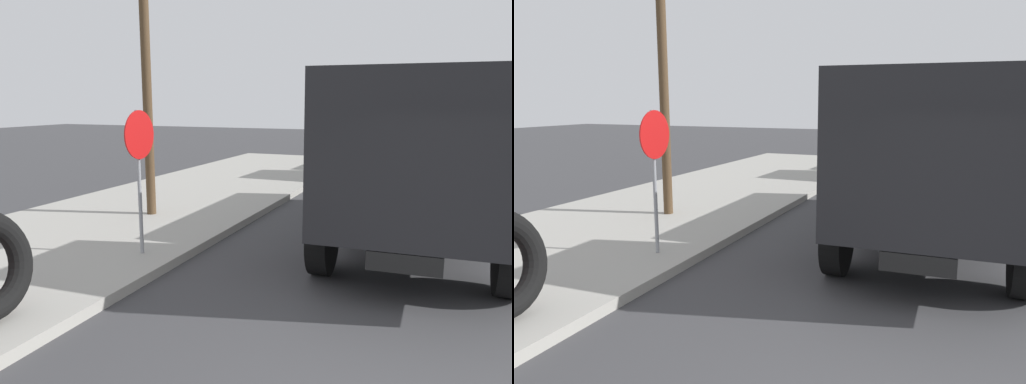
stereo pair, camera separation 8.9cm
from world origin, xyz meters
TOP-DOWN VIEW (x-y plane):
  - stop_sign at (3.12, 4.62)m, footprint 0.76×0.08m
  - dump_truck_gray at (5.81, 0.59)m, footprint 7.06×2.93m
  - dump_truck_green at (15.41, 0.75)m, footprint 7.05×2.92m
  - dump_truck_red at (25.01, -0.15)m, footprint 7.03×2.87m
  - dump_truck_blue at (32.39, 0.24)m, footprint 7.08×3.00m
  - bare_tree at (5.58, 6.13)m, footprint 1.07×0.76m

SIDE VIEW (x-z plane):
  - dump_truck_gray at x=5.81m, z-range 0.11..3.11m
  - dump_truck_green at x=15.41m, z-range 0.11..3.11m
  - dump_truck_red at x=25.01m, z-range 0.11..3.11m
  - dump_truck_blue at x=32.39m, z-range 0.11..3.11m
  - stop_sign at x=3.12m, z-range 0.60..2.89m
  - bare_tree at x=5.58m, z-range 0.05..6.60m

